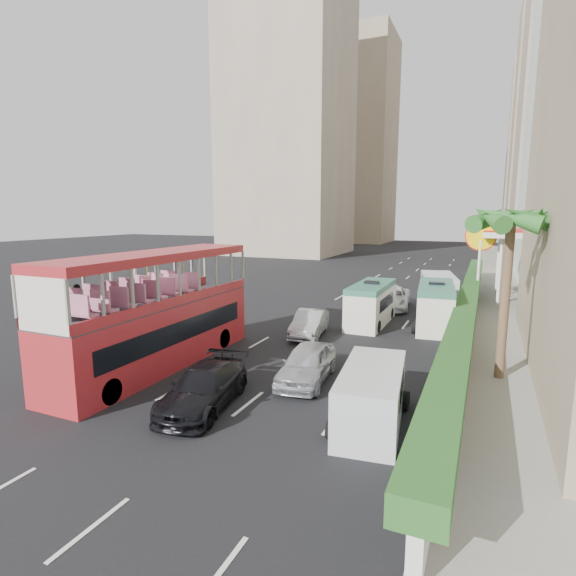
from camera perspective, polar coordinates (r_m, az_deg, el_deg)
The scene contains 19 objects.
ground_plane at distance 18.04m, azimuth -0.79°, elevation -12.35°, with size 200.00×200.00×0.00m, color black.
double_decker_bus at distance 20.44m, azimuth -16.30°, elevation -2.70°, with size 2.50×11.00×5.06m, color #B12328.
car_silver_lane_a at distance 25.05m, azimuth 2.74°, elevation -6.07°, with size 1.47×4.22×1.39m, color silver.
car_silver_lane_b at distance 18.55m, azimuth 2.40°, elevation -11.72°, with size 1.74×4.33×1.48m, color silver.
car_black at distance 16.56m, azimuth -10.56°, elevation -14.58°, with size 1.96×4.83×1.40m, color black.
van_asset at distance 33.00m, azimuth 12.90°, elevation -2.50°, with size 2.49×5.39×1.50m, color silver.
minibus_near at distance 27.84m, azimuth 10.52°, elevation -1.99°, with size 1.88×5.64×2.50m, color silver.
minibus_far at distance 27.94m, azimuth 18.21°, elevation -2.17°, with size 1.95×5.85×2.59m, color silver.
panel_van_near at distance 15.00m, azimuth 10.56°, elevation -13.37°, with size 1.84×4.61×1.84m, color silver.
panel_van_far at distance 35.25m, azimuth 18.51°, elevation -0.18°, with size 2.20×5.51×2.20m, color silver.
sidewalk at distance 40.81m, azimuth 26.32°, elevation -0.85°, with size 6.00×120.00×0.18m, color #99968C.
kerb_wall at distance 29.85m, azimuth 21.83°, elevation -2.87°, with size 0.30×44.00×1.00m, color silver.
hedge at distance 29.69m, azimuth 21.93°, elevation -1.27°, with size 1.10×44.00×0.70m, color #2D6626.
palm_tree at distance 19.52m, azimuth 25.84°, elevation -1.29°, with size 0.36×0.36×6.40m, color brown.
shell_station at distance 38.54m, azimuth 28.20°, elevation 2.45°, with size 6.50×8.00×5.50m, color silver.
tower_far_a at distance 98.93m, azimuth 30.81°, elevation 17.07°, with size 14.00×14.00×44.00m, color tan.
tower_far_b at distance 120.38m, azimuth 29.48°, elevation 14.62°, with size 14.00×14.00×40.00m, color tan.
tower_left_a at distance 79.15m, azimuth 0.02°, elevation 23.57°, with size 18.00×18.00×52.00m, color tan.
tower_left_b at distance 110.35m, azimuth 8.76°, elevation 17.85°, with size 16.00×16.00×46.00m, color tan.
Camera 1 is at (6.99, -15.22, 6.70)m, focal length 28.00 mm.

